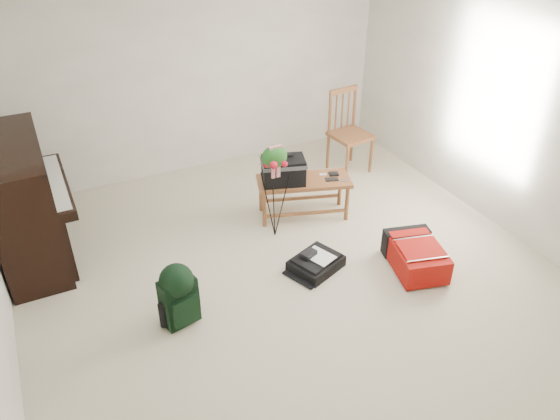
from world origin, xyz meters
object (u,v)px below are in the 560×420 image
bench (292,176)px  red_suitcase (413,253)px  piano (26,205)px  flower_stand (275,192)px  black_duffel (316,262)px  dining_chair (349,133)px  green_backpack (178,292)px

bench → red_suitcase: bearing=-43.8°
piano → bench: (2.66, -0.57, -0.04)m
bench → red_suitcase: 1.53m
piano → bench: bearing=-12.1°
bench → flower_stand: size_ratio=1.00×
piano → bench: piano is taller
red_suitcase → black_duffel: bearing=171.4°
bench → black_duffel: bearing=-84.0°
bench → black_duffel: 1.05m
black_duffel → dining_chair: bearing=28.5°
piano → dining_chair: size_ratio=1.40×
piano → red_suitcase: (3.35, -1.86, -0.45)m
dining_chair → flower_stand: flower_stand is taller
bench → flower_stand: (-0.31, -0.21, -0.02)m
dining_chair → green_backpack: (-2.84, -1.80, -0.19)m
black_duffel → green_backpack: bearing=163.7°
dining_chair → black_duffel: size_ratio=1.81×
flower_stand → bench: bearing=35.3°
red_suitcase → black_duffel: red_suitcase is taller
piano → black_duffel: 2.92m
black_duffel → red_suitcase: bearing=-44.6°
dining_chair → flower_stand: (-1.52, -0.97, 0.02)m
piano → black_duffel: (2.46, -1.48, -0.53)m
piano → flower_stand: piano is taller
piano → black_duffel: piano is taller
piano → dining_chair: bearing=2.8°
piano → dining_chair: 3.88m
bench → red_suitcase: (0.70, -1.29, -0.41)m
black_duffel → flower_stand: flower_stand is taller
dining_chair → green_backpack: bearing=-154.5°
piano → red_suitcase: size_ratio=1.94×
red_suitcase → black_duffel: size_ratio=1.31×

